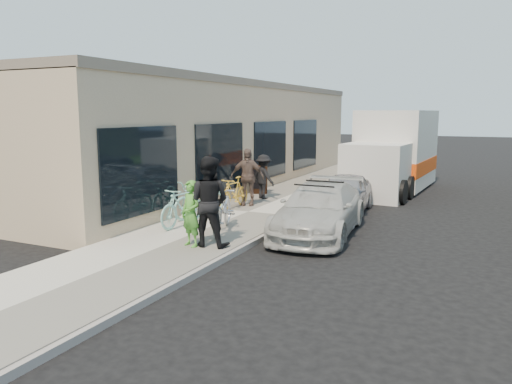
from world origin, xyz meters
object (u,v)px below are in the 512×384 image
(sandwich_board, at_px, (259,180))
(woman_rider, at_px, (191,214))
(bystander_a, at_px, (264,177))
(sedan_silver, at_px, (344,193))
(cruiser_bike_b, at_px, (200,199))
(bystander_b, at_px, (247,177))
(cruiser_bike_a, at_px, (182,206))
(moving_truck, at_px, (393,155))
(cruiser_bike_c, at_px, (234,193))
(man_standing, at_px, (208,201))
(bike_rack, at_px, (213,192))
(tandem_bike, at_px, (223,209))
(sedan_white, at_px, (320,209))

(sandwich_board, distance_m, woman_rider, 7.30)
(bystander_a, bearing_deg, sedan_silver, -161.07)
(cruiser_bike_b, height_order, bystander_b, bystander_b)
(cruiser_bike_b, bearing_deg, cruiser_bike_a, -68.33)
(moving_truck, relative_size, cruiser_bike_c, 4.10)
(sedan_silver, distance_m, bystander_a, 2.98)
(cruiser_bike_a, distance_m, cruiser_bike_c, 2.78)
(man_standing, bearing_deg, cruiser_bike_a, -47.71)
(man_standing, bearing_deg, bike_rack, -68.66)
(cruiser_bike_a, bearing_deg, bike_rack, 101.93)
(sedan_silver, xyz_separation_m, cruiser_bike_c, (-3.04, -1.47, 0.02))
(woman_rider, bearing_deg, man_standing, 51.26)
(sedan_silver, bearing_deg, tandem_bike, -118.20)
(cruiser_bike_c, bearing_deg, moving_truck, 67.20)
(sedan_white, xyz_separation_m, sedan_silver, (-0.19, 2.98, -0.04))
(sedan_silver, height_order, moving_truck, moving_truck)
(sedan_white, distance_m, bystander_a, 4.65)
(cruiser_bike_a, xyz_separation_m, cruiser_bike_b, (-0.19, 1.20, -0.01))
(tandem_bike, distance_m, cruiser_bike_a, 1.23)
(bike_rack, height_order, sedan_white, sedan_white)
(bystander_b, bearing_deg, man_standing, -90.04)
(tandem_bike, relative_size, bystander_b, 1.21)
(moving_truck, bearing_deg, sedan_silver, -92.11)
(sedan_white, bearing_deg, cruiser_bike_b, 176.07)
(sedan_white, relative_size, cruiser_bike_b, 2.32)
(bike_rack, bearing_deg, sedan_white, -13.56)
(man_standing, distance_m, bystander_b, 4.92)
(sedan_white, bearing_deg, bystander_b, 140.48)
(tandem_bike, height_order, woman_rider, woman_rider)
(man_standing, distance_m, cruiser_bike_c, 4.43)
(bystander_a, bearing_deg, cruiser_bike_a, 116.04)
(cruiser_bike_c, bearing_deg, sedan_silver, 30.68)
(sandwich_board, bearing_deg, cruiser_bike_a, -108.52)
(man_standing, bearing_deg, sedan_silver, -112.64)
(woman_rider, height_order, bystander_a, bystander_a)
(woman_rider, xyz_separation_m, bystander_a, (-1.11, 6.25, 0.02))
(bystander_a, bearing_deg, sedan_white, 160.04)
(sandwich_board, distance_m, moving_truck, 5.68)
(sedan_silver, bearing_deg, woman_rider, -112.41)
(man_standing, bearing_deg, woman_rider, 24.37)
(bike_rack, relative_size, bystander_b, 0.51)
(cruiser_bike_a, distance_m, bystander_a, 4.72)
(tandem_bike, bearing_deg, sedan_silver, 47.74)
(bystander_a, bearing_deg, moving_truck, -97.49)
(cruiser_bike_b, bearing_deg, cruiser_bike_c, 94.27)
(cruiser_bike_b, bearing_deg, tandem_bike, -28.90)
(sandwich_board, height_order, sedan_silver, sedan_silver)
(sedan_white, bearing_deg, man_standing, -127.94)
(bystander_b, bearing_deg, bystander_a, 75.09)
(sedan_white, distance_m, tandem_bike, 2.43)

